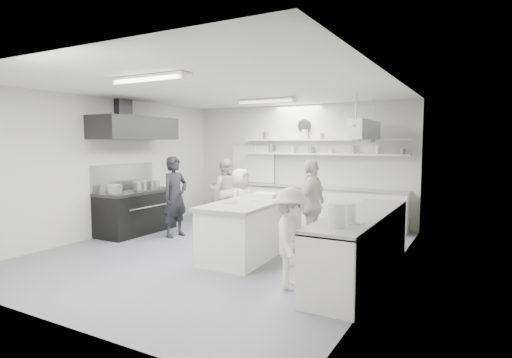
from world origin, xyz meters
The scene contains 27 objects.
floor centered at (0.00, 0.00, -0.01)m, with size 6.00×7.00×0.02m, color gray.
ceiling centered at (0.00, 0.00, 3.01)m, with size 6.00×7.00×0.02m, color silver.
wall_back centered at (0.00, 3.50, 1.50)m, with size 6.00×0.04×3.00m, color beige.
wall_front centered at (0.00, -3.50, 1.50)m, with size 6.00×0.04×3.00m, color beige.
wall_left centered at (-3.00, 0.00, 1.50)m, with size 0.04×7.00×3.00m, color beige.
wall_right centered at (3.00, 0.00, 1.50)m, with size 0.04×7.00×3.00m, color beige.
stove centered at (-2.60, 0.40, 0.45)m, with size 0.80×1.80×0.90m, color black.
exhaust_hood centered at (-2.60, 0.40, 2.35)m, with size 0.85×2.00×0.50m, color #282829.
back_counter centered at (0.30, 3.20, 0.46)m, with size 5.00×0.60×0.92m, color white.
shelf_lower centered at (0.70, 3.37, 1.75)m, with size 4.20×0.26×0.04m, color white.
shelf_upper centered at (0.70, 3.37, 2.10)m, with size 4.20×0.26×0.04m, color white.
pass_through_window centered at (-1.30, 3.48, 1.45)m, with size 1.30×0.04×1.00m, color black.
wall_clock centered at (0.20, 3.46, 2.45)m, with size 0.32×0.32×0.05m, color white.
right_counter centered at (2.65, -0.20, 0.47)m, with size 0.74×3.30×0.94m, color white.
pot_rack centered at (2.00, 2.40, 2.30)m, with size 0.30×1.60×0.40m, color #A2A4A7.
light_fixture_front centered at (0.00, -1.80, 2.94)m, with size 1.30×0.25×0.10m, color white.
light_fixture_rear centered at (0.00, 1.80, 2.94)m, with size 1.30×0.25×0.10m, color white.
prep_island centered at (0.56, 0.20, 0.47)m, with size 0.95×2.54×0.94m, color white.
stove_pot centered at (-2.60, 0.52, 1.03)m, with size 0.34×0.34×0.25m, color #A2A4A7.
cook_stove centered at (-1.57, 0.53, 0.87)m, with size 0.63×0.42×1.74m, color black.
cook_back centered at (-1.59, 2.45, 0.81)m, with size 0.79×0.62×1.62m, color silver.
cook_island_left centered at (-0.28, 1.10, 0.74)m, with size 0.73×0.47×1.48m, color silver.
cook_island_right centered at (1.39, 0.96, 0.86)m, with size 1.01×0.42×1.73m, color silver.
cook_right centered at (1.92, -1.17, 0.71)m, with size 0.92×0.53×1.42m, color silver.
bowl_island_a centered at (0.37, -0.29, 0.96)m, with size 0.24×0.24×0.06m, color #A2A4A7.
bowl_island_b centered at (0.70, 0.04, 0.97)m, with size 0.20×0.20×0.06m, color white.
bowl_right centered at (2.78, -1.06, 0.97)m, with size 0.23×0.23×0.06m, color white.
Camera 1 is at (4.23, -6.32, 2.04)m, focal length 28.92 mm.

